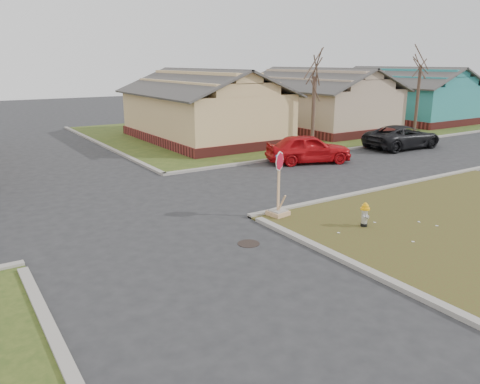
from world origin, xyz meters
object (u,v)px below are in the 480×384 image
stop_sign (278,202)px  red_sedan (308,148)px  fire_hydrant (365,213)px  dark_pickup (402,137)px

stop_sign → red_sedan: stop_sign is taller
fire_hydrant → stop_sign: stop_sign is taller
fire_hydrant → stop_sign: bearing=100.2°
fire_hydrant → stop_sign: (-1.61, 2.36, 0.05)m
stop_sign → dark_pickup: (14.23, 6.30, 0.17)m
stop_sign → dark_pickup: bearing=15.6°
stop_sign → fire_hydrant: bearing=-64.0°
stop_sign → red_sedan: (6.66, 6.17, 0.22)m
red_sedan → dark_pickup: bearing=-68.4°
stop_sign → dark_pickup: size_ratio=0.44×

